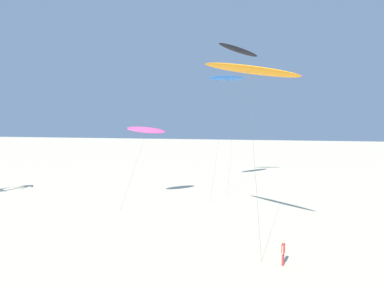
{
  "coord_description": "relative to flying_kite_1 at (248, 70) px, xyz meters",
  "views": [
    {
      "loc": [
        3.48,
        4.53,
        9.5
      ],
      "look_at": [
        -0.42,
        24.26,
        7.9
      ],
      "focal_mm": 28.47,
      "sensor_mm": 36.0,
      "label": 1
    }
  ],
  "objects": [
    {
      "name": "person_foreground_walker",
      "position": [
        2.49,
        -3.97,
        -12.42
      ],
      "size": [
        0.27,
        0.5,
        1.65
      ],
      "color": "red",
      "rests_on": "ground"
    },
    {
      "name": "flying_kite_1",
      "position": [
        0.0,
        0.0,
        0.0
      ],
      "size": [
        7.76,
        6.33,
        14.58
      ],
      "color": "orange",
      "rests_on": "ground"
    },
    {
      "name": "flying_kite_2",
      "position": [
        -1.74,
        21.23,
        6.19
      ],
      "size": [
        5.96,
        9.6,
        20.61
      ],
      "color": "black",
      "rests_on": "ground"
    },
    {
      "name": "flying_kite_5",
      "position": [
        -11.72,
        9.88,
        -5.02
      ],
      "size": [
        4.48,
        6.59,
        8.97
      ],
      "color": "#EA5193",
      "rests_on": "ground"
    },
    {
      "name": "flying_kite_3",
      "position": [
        -3.27,
        20.39,
        2.12
      ],
      "size": [
        5.72,
        12.83,
        16.01
      ],
      "color": "blue",
      "rests_on": "ground"
    }
  ]
}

